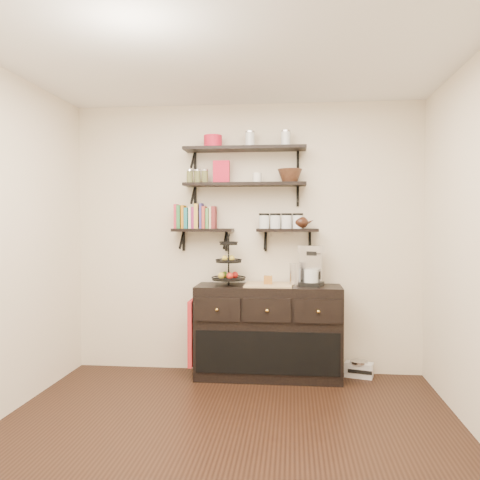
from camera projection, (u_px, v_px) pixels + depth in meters
name	position (u px, v px, depth m)	size (l,w,h in m)	color
floor	(223.00, 444.00, 3.45)	(3.50, 3.50, 0.00)	black
ceiling	(222.00, 43.00, 3.36)	(3.50, 3.50, 0.02)	white
back_wall	(246.00, 238.00, 5.15)	(3.50, 0.02, 2.70)	#EFE1CB
shelf_top	(245.00, 149.00, 4.98)	(1.20, 0.27, 0.23)	black
shelf_mid	(245.00, 185.00, 5.00)	(1.20, 0.27, 0.23)	black
shelf_low_left	(203.00, 231.00, 5.07)	(0.60, 0.25, 0.23)	black
shelf_low_right	(287.00, 231.00, 4.98)	(0.60, 0.25, 0.23)	black
cookbooks	(198.00, 217.00, 5.07)	(0.43, 0.15, 0.26)	#B82B3D
glass_canisters	(281.00, 222.00, 4.98)	(0.43, 0.10, 0.13)	silver
sideboard	(268.00, 331.00, 4.92)	(1.40, 0.50, 0.92)	black
fruit_stand	(229.00, 268.00, 4.94)	(0.32, 0.32, 0.48)	black
candle	(268.00, 280.00, 4.90)	(0.08, 0.08, 0.08)	#935C22
coffee_maker	(311.00, 266.00, 4.88)	(0.26, 0.26, 0.39)	black
thermal_carafe	(295.00, 275.00, 4.85)	(0.11, 0.11, 0.22)	silver
apron	(192.00, 332.00, 4.89)	(0.04, 0.27, 0.63)	#A82612
radio	(359.00, 369.00, 4.95)	(0.29, 0.22, 0.16)	silver
recipe_box	(221.00, 172.00, 5.01)	(0.16, 0.06, 0.22)	red
walnut_bowl	(290.00, 176.00, 4.94)	(0.24, 0.24, 0.13)	black
ramekins	(257.00, 178.00, 4.98)	(0.09, 0.09, 0.10)	white
teapot	(301.00, 221.00, 4.96)	(0.19, 0.14, 0.14)	black
red_pot	(213.00, 142.00, 5.01)	(0.18, 0.18, 0.12)	red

